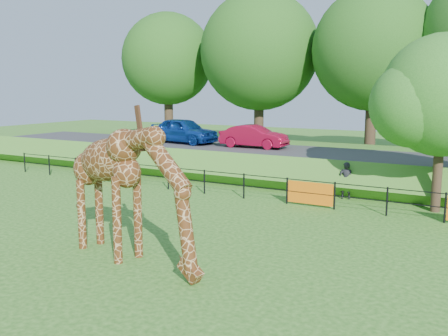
# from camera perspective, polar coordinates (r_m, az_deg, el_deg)

# --- Properties ---
(ground) EXTENTS (90.00, 90.00, 0.00)m
(ground) POSITION_cam_1_polar(r_m,az_deg,el_deg) (15.21, -11.84, -9.19)
(ground) COLOR #245916
(ground) RESTS_ON ground
(giraffe) EXTENTS (5.42, 2.18, 3.81)m
(giraffe) POSITION_cam_1_polar(r_m,az_deg,el_deg) (13.74, -10.65, -2.91)
(giraffe) COLOR #502910
(giraffe) RESTS_ON ground
(perimeter_fence) EXTENTS (28.07, 0.10, 1.10)m
(perimeter_fence) POSITION_cam_1_polar(r_m,az_deg,el_deg) (21.52, 2.28, -2.07)
(perimeter_fence) COLOR black
(perimeter_fence) RESTS_ON ground
(embankment) EXTENTS (40.00, 9.00, 1.30)m
(embankment) POSITION_cam_1_polar(r_m,az_deg,el_deg) (28.28, 9.25, 0.73)
(embankment) COLOR #245916
(embankment) RESTS_ON ground
(road) EXTENTS (40.00, 5.00, 0.12)m
(road) POSITION_cam_1_polar(r_m,az_deg,el_deg) (26.80, 8.18, 1.83)
(road) COLOR #303032
(road) RESTS_ON embankment
(car_blue) EXTENTS (4.68, 2.43, 1.52)m
(car_blue) POSITION_cam_1_polar(r_m,az_deg,el_deg) (30.33, -4.64, 4.30)
(car_blue) COLOR #1442A7
(car_blue) RESTS_ON road
(car_red) EXTENTS (3.85, 1.40, 1.26)m
(car_red) POSITION_cam_1_polar(r_m,az_deg,el_deg) (27.95, 3.43, 3.63)
(car_red) COLOR #AA0C2F
(car_red) RESTS_ON road
(visitor) EXTENTS (0.65, 0.50, 1.61)m
(visitor) POSITION_cam_1_polar(r_m,az_deg,el_deg) (22.01, 13.77, -1.40)
(visitor) COLOR black
(visitor) RESTS_ON ground
(tree_east) EXTENTS (5.40, 4.71, 6.76)m
(tree_east) POSITION_cam_1_polar(r_m,az_deg,el_deg) (20.51, 23.97, 7.10)
(tree_east) COLOR #2D2214
(tree_east) RESTS_ON ground
(bg_tree_line) EXTENTS (37.30, 8.80, 11.82)m
(bg_tree_line) POSITION_cam_1_polar(r_m,az_deg,el_deg) (33.77, 16.59, 12.96)
(bg_tree_line) COLOR #2D2214
(bg_tree_line) RESTS_ON ground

